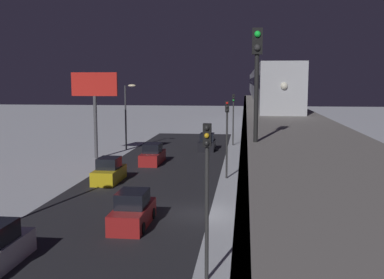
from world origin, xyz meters
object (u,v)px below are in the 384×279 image
Objects in this scene: traffic_light_far at (233,112)px; traffic_light_near at (207,179)px; subway_train at (262,84)px; sedan_yellow_2 at (109,172)px; commercial_billboard at (95,93)px; sedan_red_2 at (153,155)px; sedan_red at (133,212)px; traffic_light_mid at (227,128)px; sedan_black at (207,143)px; rail_signal at (257,65)px.

traffic_light_near is at bearing 90.00° from traffic_light_far.
subway_train is 11.57× the size of traffic_light_near.
sedan_yellow_2 is 13.05m from commercial_billboard.
sedan_red_2 is at bearing 161.88° from commercial_billboard.
traffic_light_near reaches higher than sedan_red.
commercial_billboard reaches higher than traffic_light_mid.
sedan_yellow_2 is at bearing -61.63° from traffic_light_near.
sedan_black is 35.26m from traffic_light_near.
traffic_light_far is at bearing -90.00° from traffic_light_mid.
rail_signal is 0.97× the size of sedan_black.
traffic_light_far is at bearing -140.52° from commercial_billboard.
traffic_light_near is at bearing 118.37° from sedan_yellow_2.
subway_train is 28.83m from traffic_light_mid.
sedan_yellow_2 is at bearing -109.83° from sedan_black.
subway_train reaches higher than traffic_light_mid.
commercial_billboard is (11.01, 7.13, 6.03)m from sedan_black.
sedan_red_2 is at bearing -39.09° from traffic_light_mid.
sedan_black is at bearing -85.26° from traffic_light_near.
commercial_billboard is at bearing -18.12° from sedan_red_2.
sedan_red_2 is 0.74× the size of traffic_light_near.
traffic_light_near and traffic_light_mid have the same top height.
sedan_red and sedan_black have the same top height.
commercial_billboard is at bearing 113.40° from sedan_red.
sedan_yellow_2 is 0.65× the size of traffic_light_far.
sedan_red_2 is (9.35, -27.02, -7.80)m from rail_signal.
traffic_light_mid is at bearing 140.91° from sedan_red_2.
sedan_red_2 is 10.31m from sedan_black.
sedan_yellow_2 is (13.12, 30.80, -6.86)m from subway_train.
rail_signal reaches higher than sedan_red_2.
traffic_light_near and traffic_light_far have the same top height.
subway_train is 16.89× the size of sedan_red.
sedan_yellow_2 is at bearing 113.47° from commercial_billboard.
subway_train reaches higher than sedan_red.
rail_signal is 0.62× the size of traffic_light_near.
rail_signal reaches higher than traffic_light_near.
subway_train is 49.35m from rail_signal.
sedan_red_2 is at bearing 98.30° from sedan_red.
traffic_light_far is (0.00, -39.30, 0.00)m from traffic_light_near.
subway_train reaches higher than traffic_light_far.
traffic_light_far is (1.85, -40.58, -4.40)m from rail_signal.
sedan_red is 14.32m from traffic_light_mid.
subway_train is at bearing -116.93° from sedan_red_2.
traffic_light_mid is at bearing -84.96° from rail_signal.
sedan_black and sedan_yellow_2 have the same top height.
sedan_red is 0.92× the size of sedan_red_2.
sedan_yellow_2 is at bearing 66.93° from subway_train.
subway_train is at bearing 78.39° from sedan_red.
traffic_light_mid is 19.65m from traffic_light_far.
traffic_light_far reaches higher than sedan_black.
rail_signal is 21.47m from traffic_light_mid.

